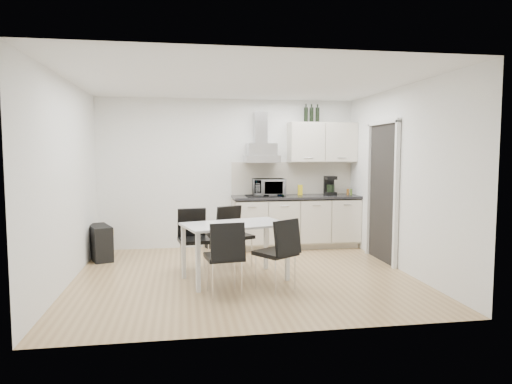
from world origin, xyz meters
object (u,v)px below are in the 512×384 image
at_px(floor_speaker, 211,239).
at_px(kitchenette, 298,200).
at_px(chair_far_left, 194,241).
at_px(guitar_amp, 100,242).
at_px(chair_far_right, 236,237).
at_px(chair_near_right, 275,254).
at_px(dining_table, 235,230).
at_px(chair_near_left, 224,258).

bearing_deg(floor_speaker, kitchenette, -27.23).
distance_m(chair_far_left, guitar_amp, 1.76).
bearing_deg(floor_speaker, chair_far_right, -99.61).
height_order(kitchenette, chair_far_left, kitchenette).
distance_m(chair_far_right, chair_near_right, 1.23).
bearing_deg(guitar_amp, dining_table, -58.25).
height_order(dining_table, floor_speaker, dining_table).
bearing_deg(chair_far_right, chair_near_right, 82.10).
bearing_deg(guitar_amp, floor_speaker, -3.07).
relative_size(guitar_amp, floor_speaker, 2.34).
height_order(chair_near_left, chair_near_right, same).
xyz_separation_m(chair_near_left, guitar_amp, (-1.76, 2.07, -0.17)).
relative_size(chair_near_left, floor_speaker, 2.94).
bearing_deg(kitchenette, floor_speaker, 173.77).
bearing_deg(guitar_amp, chair_far_left, -56.16).
bearing_deg(dining_table, chair_near_right, -63.46).
relative_size(chair_far_right, chair_near_right, 1.00).
relative_size(chair_far_left, chair_near_left, 1.00).
height_order(chair_far_left, chair_near_right, same).
bearing_deg(chair_far_left, dining_table, 129.94).
distance_m(dining_table, guitar_amp, 2.48).
relative_size(kitchenette, floor_speaker, 8.43).
bearing_deg(chair_far_left, kitchenette, -150.47).
distance_m(kitchenette, chair_far_right, 1.77).
bearing_deg(chair_far_right, floor_speaker, -103.31).
bearing_deg(kitchenette, chair_far_left, -142.43).
bearing_deg(chair_near_left, chair_near_right, 1.89).
xyz_separation_m(dining_table, chair_near_left, (-0.20, -0.60, -0.22)).
xyz_separation_m(chair_far_left, guitar_amp, (-1.44, 1.00, -0.17)).
distance_m(kitchenette, dining_table, 2.31).
xyz_separation_m(kitchenette, chair_far_right, (-1.24, -1.21, -0.39)).
height_order(chair_far_right, floor_speaker, chair_far_right).
bearing_deg(chair_near_right, chair_near_left, 155.90).
bearing_deg(chair_far_left, guitar_amp, -42.75).
bearing_deg(chair_near_right, floor_speaker, 70.35).
height_order(kitchenette, guitar_amp, kitchenette).
distance_m(chair_far_right, chair_near_left, 1.31).
bearing_deg(floor_speaker, chair_far_left, -122.78).
bearing_deg(dining_table, guitar_amp, 127.95).
height_order(chair_far_left, chair_far_right, same).
bearing_deg(kitchenette, chair_near_right, -110.34).
xyz_separation_m(kitchenette, dining_table, (-1.32, -1.89, -0.17)).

